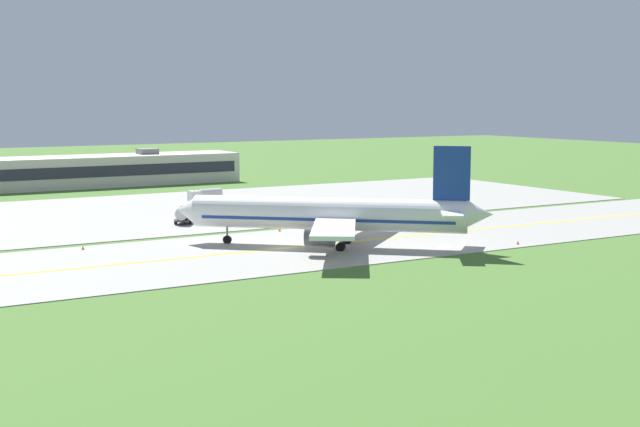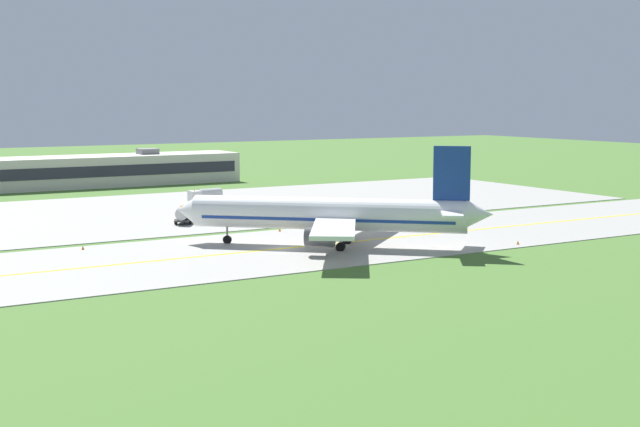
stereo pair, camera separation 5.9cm
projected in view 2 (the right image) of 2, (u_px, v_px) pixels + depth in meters
name	position (u px, v px, depth m)	size (l,w,h in m)	color
ground_plane	(282.00, 249.00, 105.84)	(500.00, 500.00, 0.00)	#47702D
taxiway_strip	(282.00, 249.00, 105.83)	(240.00, 28.00, 0.10)	#9E9B93
apron_pad	(218.00, 207.00, 146.78)	(140.00, 52.00, 0.10)	#9E9B93
taxiway_centreline	(282.00, 248.00, 105.82)	(220.00, 0.60, 0.01)	yellow
airplane_lead	(332.00, 214.00, 106.69)	(32.52, 29.79, 12.70)	white
service_truck_baggage	(205.00, 195.00, 151.99)	(6.16, 2.78, 2.65)	silver
service_truck_fuel	(185.00, 213.00, 127.78)	(5.01, 6.14, 2.65)	orange
terminal_building	(90.00, 171.00, 182.57)	(64.02, 12.15, 7.58)	beige
traffic_cone_near_edge	(518.00, 243.00, 108.84)	(0.44, 0.44, 0.60)	orange
traffic_cone_mid_edge	(83.00, 248.00, 105.04)	(0.44, 0.44, 0.60)	orange
traffic_cone_far_edge	(280.00, 230.00, 119.62)	(0.44, 0.44, 0.60)	orange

